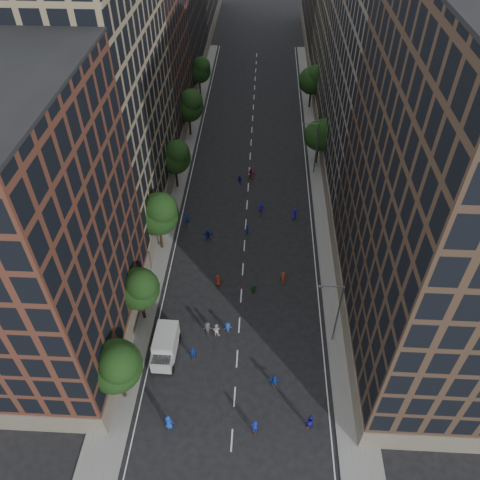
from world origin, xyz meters
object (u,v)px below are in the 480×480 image
Objects in this scene: skater_2 at (309,421)px; skater_1 at (255,426)px; streetlamp_near at (336,311)px; streetlamp_far at (315,146)px; skater_0 at (169,422)px; cargo_van at (165,346)px.

skater_1 is at bearing 29.81° from skater_2.
streetlamp_near is 33.00m from streetlamp_far.
streetlamp_near is at bearing -142.96° from skater_1.
skater_2 is at bearing 172.77° from skater_1.
skater_1 is (8.26, 0.00, 0.00)m from skater_0.
streetlamp_far reaches higher than skater_0.
streetlamp_far is 43.49m from skater_2.
skater_2 is (13.52, 0.82, -0.06)m from skater_0.
streetlamp_far is at bearing -101.19° from skater_0.
streetlamp_near is 14.37m from skater_1.
streetlamp_near is 11.43m from skater_2.
cargo_van reaches higher than skater_2.
streetlamp_far is 40.27m from cargo_van.
streetlamp_near is 20.27m from skater_0.
skater_1 is at bearing -126.84° from streetlamp_near.
cargo_van is 16.91m from skater_2.
streetlamp_far reaches higher than skater_1.
skater_0 is (1.67, -8.25, -0.50)m from cargo_van.
skater_1 reaches higher than skater_0.
streetlamp_near is at bearing 9.98° from cargo_van.
streetlamp_far is 47.18m from skater_0.
skater_1 is at bearing -38.36° from cargo_van.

